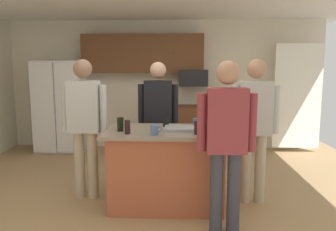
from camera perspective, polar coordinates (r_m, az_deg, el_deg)
The scene contains 20 objects.
floor at distance 4.32m, azimuth -3.01°, elevation -14.11°, with size 7.04×7.04×0.00m, color tan.
back_wall at distance 6.79m, azimuth -0.78°, elevation 5.39°, with size 6.40×0.10×2.60m, color beige.
french_door_window_panel at distance 6.76m, azimuth 21.62°, elevation 3.09°, with size 0.90×0.06×2.00m, color white.
cabinet_run_upper at distance 6.62m, azimuth -4.41°, elevation 10.70°, with size 2.40×0.38×0.75m.
cabinet_run_lower at distance 6.56m, azimuth 4.31°, elevation -2.22°, with size 1.80×0.63×0.90m.
refrigerator at distance 6.83m, azimuth -17.98°, elevation 1.55°, with size 0.94×0.76×1.78m.
microwave_over_range at distance 6.48m, azimuth 4.40°, elevation 6.55°, with size 0.56×0.40×0.32m, color black.
kitchen_island at distance 3.95m, azimuth -0.20°, elevation -9.01°, with size 1.43×0.90×0.92m.
person_host_foreground at distance 4.62m, azimuth -1.72°, elevation 0.29°, with size 0.57×0.23×1.73m.
person_guest_by_door at distance 4.05m, azimuth 14.90°, elevation -0.89°, with size 0.57×0.23×1.75m.
person_guest_right at distance 4.19m, azimuth -14.35°, elevation -0.58°, with size 0.57×0.23×1.75m.
person_guest_left at distance 3.21m, azimuth 10.14°, elevation -3.57°, with size 0.57×0.23×1.71m.
mug_blue_stoneware at distance 3.55m, azimuth -2.39°, elevation -2.54°, with size 0.13×0.09×0.11m.
mug_ceramic_white at distance 4.07m, azimuth 4.93°, elevation -1.19°, with size 0.12×0.08×0.10m.
glass_dark_ale at distance 3.62m, azimuth -7.09°, elevation -2.03°, with size 0.06×0.06×0.15m.
glass_pilsner at distance 3.79m, azimuth -8.31°, elevation -1.53°, with size 0.07×0.07×0.16m.
glass_short_whisky at distance 3.74m, azimuth 7.41°, elevation -1.76°, with size 0.06×0.06×0.14m.
tumbler_amber at distance 4.02m, azimuth -0.37°, elevation -1.13°, with size 0.07×0.07×0.12m.
glass_stout_tall at distance 3.58m, azimuth 5.11°, elevation -2.15°, with size 0.07×0.07×0.15m.
serving_tray at distance 3.79m, azimuth 2.74°, elevation -2.34°, with size 0.44×0.30×0.04m.
Camera 1 is at (0.40, -3.97, 1.64)m, focal length 34.95 mm.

